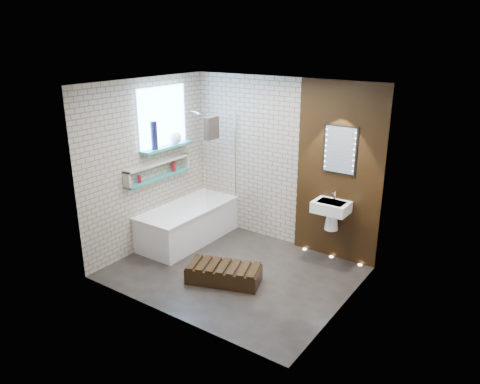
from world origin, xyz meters
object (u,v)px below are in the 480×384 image
Objects in this scene: bathtub at (188,223)px; led_mirror at (340,150)px; bath_screen at (221,161)px; washbasin at (331,211)px; walnut_step at (224,274)px.

bathtub is 2.68m from led_mirror.
bathtub is 1.14m from bath_screen.
washbasin is at bearing -90.00° from led_mirror.
bathtub is at bearing 149.43° from walnut_step.
led_mirror reaches higher than washbasin.
washbasin is at bearing 5.78° from bath_screen.
led_mirror is at bearing 10.66° from bath_screen.
bath_screen is 1.90m from walnut_step.
walnut_step is (1.27, -0.75, -0.18)m from bathtub.
washbasin is at bearing 56.64° from walnut_step.
walnut_step is at bearing -120.56° from led_mirror.
bath_screen is 1.89m from led_mirror.
bathtub is 3.00× the size of washbasin.
bath_screen reaches higher than bathtub.
bath_screen is 2.41× the size of washbasin.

